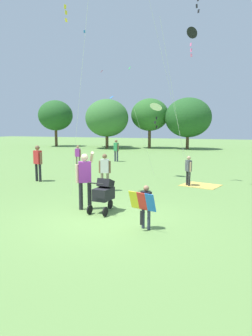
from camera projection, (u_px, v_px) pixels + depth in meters
name	position (u px, v px, depth m)	size (l,w,h in m)	color
ground_plane	(105.00, 219.00, 8.36)	(120.00, 120.00, 0.00)	#668E47
treeline_distant	(166.00, 117.00, 34.98)	(43.58, 7.62, 6.11)	brown
child_with_butterfly_kite	(145.00, 203.00, 7.41)	(0.74, 0.45, 1.12)	#33384C
person_adult_flyer	(85.00, 176.00, 9.20)	(0.54, 0.69, 1.82)	#232328
stroller	(104.00, 192.00, 8.96)	(0.57, 1.09, 1.03)	black
kite_orange_delta	(156.00, 107.00, 14.78)	(1.05, 1.60, 3.75)	white
kite_blue_high	(191.00, 36.00, 12.83)	(0.95, 3.02, 6.82)	black
distant_kites_cluster	(141.00, 61.00, 33.89)	(21.51, 10.81, 9.46)	red
person_red_shirt	(38.00, 160.00, 14.03)	(0.53, 0.31, 1.70)	#232328
person_sitting_far	(105.00, 169.00, 11.90)	(0.46, 0.29, 1.50)	#7F705B
person_couple_left	(116.00, 149.00, 22.21)	(0.49, 0.34, 1.63)	#33384C
person_kid_running	(188.00, 168.00, 12.98)	(0.31, 0.34, 1.31)	#232328
person_back_turned	(78.00, 154.00, 19.04)	(0.45, 0.19, 1.39)	#7F705B
picnic_blanket	(201.00, 185.00, 13.15)	(1.56, 1.28, 0.02)	gold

